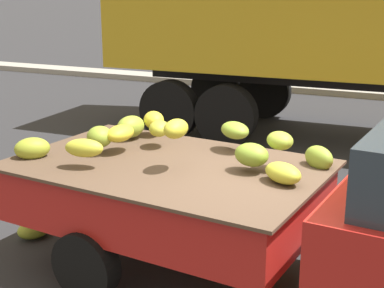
% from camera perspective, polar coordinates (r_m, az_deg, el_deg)
% --- Properties ---
extents(fallen_banana_bunch_near_tailgate, '(0.40, 0.47, 0.20)m').
position_cam_1_polar(fallen_banana_bunch_near_tailgate, '(6.58, -15.61, -8.26)').
color(fallen_banana_bunch_near_tailgate, '#93A22D').
rests_on(fallen_banana_bunch_near_tailgate, ground).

